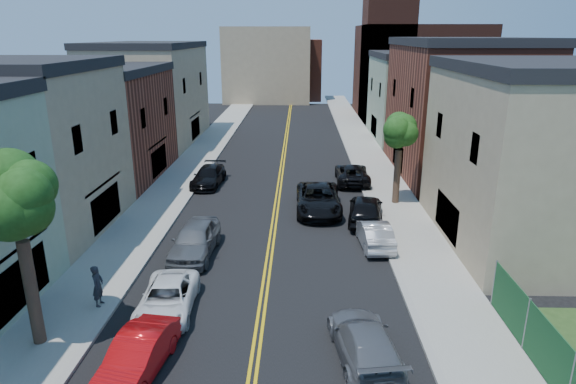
# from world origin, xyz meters

# --- Properties ---
(sidewalk_left) EXTENTS (3.20, 100.00, 0.15)m
(sidewalk_left) POSITION_xyz_m (-7.90, 40.00, 0.07)
(sidewalk_left) COLOR gray
(sidewalk_left) RESTS_ON ground
(sidewalk_right) EXTENTS (3.20, 100.00, 0.15)m
(sidewalk_right) POSITION_xyz_m (7.90, 40.00, 0.07)
(sidewalk_right) COLOR gray
(sidewalk_right) RESTS_ON ground
(curb_left) EXTENTS (0.30, 100.00, 0.15)m
(curb_left) POSITION_xyz_m (-6.15, 40.00, 0.07)
(curb_left) COLOR gray
(curb_left) RESTS_ON ground
(curb_right) EXTENTS (0.30, 100.00, 0.15)m
(curb_right) POSITION_xyz_m (6.15, 40.00, 0.07)
(curb_right) COLOR gray
(curb_right) RESTS_ON ground
(bldg_left_tan_near) EXTENTS (9.00, 10.00, 9.00)m
(bldg_left_tan_near) POSITION_xyz_m (-14.00, 25.00, 4.50)
(bldg_left_tan_near) COLOR #998466
(bldg_left_tan_near) RESTS_ON ground
(bldg_left_brick) EXTENTS (9.00, 12.00, 8.00)m
(bldg_left_brick) POSITION_xyz_m (-14.00, 36.00, 4.00)
(bldg_left_brick) COLOR brown
(bldg_left_brick) RESTS_ON ground
(bldg_left_tan_far) EXTENTS (9.00, 16.00, 9.50)m
(bldg_left_tan_far) POSITION_xyz_m (-14.00, 50.00, 4.75)
(bldg_left_tan_far) COLOR #998466
(bldg_left_tan_far) RESTS_ON ground
(bldg_right_tan) EXTENTS (9.00, 12.00, 9.00)m
(bldg_right_tan) POSITION_xyz_m (14.00, 24.00, 4.50)
(bldg_right_tan) COLOR #998466
(bldg_right_tan) RESTS_ON ground
(bldg_right_brick) EXTENTS (9.00, 14.00, 10.00)m
(bldg_right_brick) POSITION_xyz_m (14.00, 38.00, 5.00)
(bldg_right_brick) COLOR brown
(bldg_right_brick) RESTS_ON ground
(bldg_right_palegrn) EXTENTS (9.00, 12.00, 8.50)m
(bldg_right_palegrn) POSITION_xyz_m (14.00, 52.00, 4.25)
(bldg_right_palegrn) COLOR gray
(bldg_right_palegrn) RESTS_ON ground
(church) EXTENTS (16.20, 14.20, 22.60)m
(church) POSITION_xyz_m (16.33, 67.07, 7.24)
(church) COLOR #4C2319
(church) RESTS_ON ground
(backdrop_left) EXTENTS (14.00, 8.00, 12.00)m
(backdrop_left) POSITION_xyz_m (-4.00, 82.00, 6.00)
(backdrop_left) COLOR #998466
(backdrop_left) RESTS_ON ground
(backdrop_center) EXTENTS (10.00, 8.00, 10.00)m
(backdrop_center) POSITION_xyz_m (0.00, 86.00, 5.00)
(backdrop_center) COLOR brown
(backdrop_center) RESTS_ON ground
(tree_left_mid) EXTENTS (5.20, 5.20, 9.29)m
(tree_left_mid) POSITION_xyz_m (-7.88, 14.01, 6.58)
(tree_left_mid) COLOR #3A261D
(tree_left_mid) RESTS_ON sidewalk_left
(tree_right_far) EXTENTS (4.40, 4.40, 8.03)m
(tree_right_far) POSITION_xyz_m (7.92, 30.01, 5.76)
(tree_right_far) COLOR #3A261D
(tree_right_far) RESTS_ON sidewalk_right
(red_sedan) EXTENTS (2.02, 4.35, 1.38)m
(red_sedan) POSITION_xyz_m (-3.80, 12.48, 0.69)
(red_sedan) COLOR red
(red_sedan) RESTS_ON ground
(white_pickup) EXTENTS (2.34, 4.66, 1.27)m
(white_pickup) POSITION_xyz_m (-3.80, 16.28, 0.63)
(white_pickup) COLOR white
(white_pickup) RESTS_ON ground
(grey_car_left) EXTENTS (2.19, 5.07, 1.70)m
(grey_car_left) POSITION_xyz_m (-3.80, 21.77, 0.85)
(grey_car_left) COLOR #55575C
(grey_car_left) RESTS_ON ground
(black_car_left) EXTENTS (2.28, 4.95, 1.40)m
(black_car_left) POSITION_xyz_m (-5.30, 34.04, 0.70)
(black_car_left) COLOR black
(black_car_left) RESTS_ON ground
(grey_car_right) EXTENTS (2.57, 5.03, 1.40)m
(grey_car_right) POSITION_xyz_m (3.80, 13.42, 0.70)
(grey_car_right) COLOR slate
(grey_car_right) RESTS_ON ground
(black_car_right) EXTENTS (2.63, 5.14, 1.68)m
(black_car_right) POSITION_xyz_m (5.50, 26.71, 0.84)
(black_car_right) COLOR black
(black_car_right) RESTS_ON ground
(silver_car_right) EXTENTS (1.78, 4.33, 1.39)m
(silver_car_right) POSITION_xyz_m (5.50, 23.22, 0.70)
(silver_car_right) COLOR #A2A4AA
(silver_car_right) RESTS_ON ground
(dark_car_right_far) EXTENTS (2.52, 5.28, 1.46)m
(dark_car_right_far) POSITION_xyz_m (5.50, 34.92, 0.73)
(dark_car_right_far) COLOR black
(dark_car_right_far) RESTS_ON ground
(black_suv_lane) EXTENTS (2.80, 6.00, 1.66)m
(black_suv_lane) POSITION_xyz_m (2.72, 28.49, 0.83)
(black_suv_lane) COLOR black
(black_suv_lane) RESTS_ON ground
(pedestrian_left) EXTENTS (0.44, 0.65, 1.75)m
(pedestrian_left) POSITION_xyz_m (-6.70, 16.56, 1.03)
(pedestrian_left) COLOR #26272D
(pedestrian_left) RESTS_ON sidewalk_left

